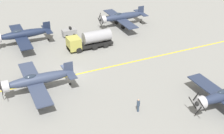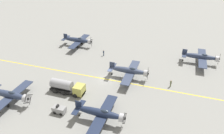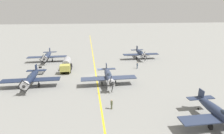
{
  "view_description": "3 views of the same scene",
  "coord_description": "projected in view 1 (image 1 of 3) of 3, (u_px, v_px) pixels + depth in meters",
  "views": [
    {
      "loc": [
        -38.89,
        11.18,
        23.56
      ],
      "look_at": [
        -5.12,
        -4.52,
        3.01
      ],
      "focal_mm": 50.0,
      "sensor_mm": 36.0,
      "label": 1
    },
    {
      "loc": [
        42.52,
        15.69,
        29.48
      ],
      "look_at": [
        -1.67,
        1.08,
        2.73
      ],
      "focal_mm": 35.0,
      "sensor_mm": 36.0,
      "label": 2
    },
    {
      "loc": [
        1.81,
        40.82,
        15.54
      ],
      "look_at": [
        -3.86,
        0.72,
        2.61
      ],
      "focal_mm": 28.0,
      "sensor_mm": 36.0,
      "label": 3
    }
  ],
  "objects": [
    {
      "name": "ground_crew_inspecting",
      "position": [
        138.0,
        105.0,
        38.28
      ],
      "size": [
        0.39,
        0.39,
        1.81
      ],
      "color": "#334256",
      "rests_on": "ground"
    },
    {
      "name": "tow_tractor",
      "position": [
        69.0,
        32.0,
        59.1
      ],
      "size": [
        1.57,
        2.6,
        1.79
      ],
      "color": "gray",
      "rests_on": "ground"
    },
    {
      "name": "fuel_tanker",
      "position": [
        90.0,
        40.0,
        54.18
      ],
      "size": [
        2.68,
        8.0,
        2.98
      ],
      "color": "black",
      "rests_on": "ground"
    },
    {
      "name": "airplane_mid_right",
      "position": [
        22.0,
        34.0,
        55.04
      ],
      "size": [
        12.0,
        9.98,
        3.65
      ],
      "rotation": [
        0.0,
        0.0,
        -0.04
      ],
      "color": "#1D2740",
      "rests_on": "ground"
    },
    {
      "name": "airplane_mid_center",
      "position": [
        37.0,
        80.0,
        41.48
      ],
      "size": [
        12.0,
        9.98,
        3.77
      ],
      "rotation": [
        0.0,
        0.0,
        -0.14
      ],
      "color": "#343E58",
      "rests_on": "ground"
    },
    {
      "name": "airplane_near_right",
      "position": [
        121.0,
        17.0,
        62.97
      ],
      "size": [
        12.0,
        9.98,
        3.65
      ],
      "rotation": [
        0.0,
        0.0,
        0.08
      ],
      "color": "#2B354F",
      "rests_on": "ground"
    },
    {
      "name": "ground_plane",
      "position": [
        70.0,
        76.0,
        46.38
      ],
      "size": [
        400.0,
        400.0,
        0.0
      ],
      "primitive_type": "plane",
      "color": "gray"
    },
    {
      "name": "taxiway_stripe",
      "position": [
        70.0,
        76.0,
        46.38
      ],
      "size": [
        0.3,
        160.0,
        0.01
      ],
      "primitive_type": "cube",
      "color": "yellow",
      "rests_on": "ground"
    }
  ]
}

